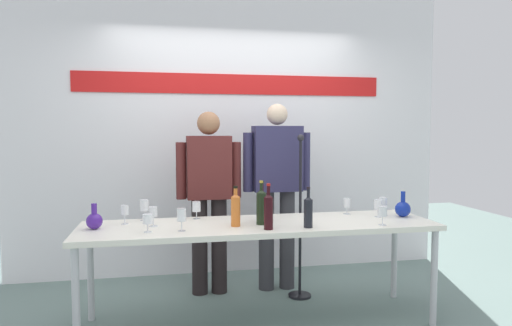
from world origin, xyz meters
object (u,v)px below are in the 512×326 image
object	(u,v)px
presenter_left	(209,191)
wine_bottle_2	(268,210)
wine_glass_left_4	(144,206)
display_table	(260,230)
decanter_blue_right	(403,208)
wine_glass_right_1	(378,205)
decanter_blue_left	(94,220)
wine_glass_left_5	(182,215)
wine_bottle_3	(308,211)
wine_glass_left_3	(196,207)
presenter_right	(277,183)
wine_glass_left_1	(153,212)
microphone_stand	(300,244)
wine_bottle_4	(262,206)
wine_glass_left_0	(125,210)
wine_glass_right_3	(347,203)
wine_bottle_1	(236,209)
wine_bottle_0	(262,204)
wine_glass_right_2	(383,212)
wine_glass_right_0	(383,202)
wine_glass_left_2	(148,219)

from	to	relation	value
presenter_left	wine_bottle_2	world-z (taller)	presenter_left
wine_glass_left_4	display_table	bearing A→B (deg)	-17.80
decanter_blue_right	wine_glass_right_1	distance (m)	0.21
decanter_blue_left	wine_glass_right_1	size ratio (longest dim) A/B	1.29
wine_bottle_2	wine_glass_left_5	xyz separation A→B (m)	(-0.60, 0.06, -0.02)
wine_bottle_3	wine_glass_left_4	size ratio (longest dim) A/B	1.81
wine_bottle_2	wine_glass_left_3	size ratio (longest dim) A/B	2.35
presenter_right	wine_glass_left_5	bearing A→B (deg)	-135.37
wine_glass_left_1	microphone_stand	distance (m)	1.38
wine_bottle_2	wine_bottle_4	xyz separation A→B (m)	(-0.01, 0.18, 0.00)
wine_glass_left_0	wine_glass_right_3	xyz separation A→B (m)	(1.78, 0.07, -0.01)
wine_bottle_1	wine_glass_right_1	distance (m)	1.19
presenter_left	wine_bottle_3	size ratio (longest dim) A/B	5.55
wine_glass_left_3	wine_glass_left_1	bearing A→B (deg)	-145.30
presenter_left	wine_bottle_1	size ratio (longest dim) A/B	5.53
wine_bottle_0	wine_glass_left_3	xyz separation A→B (m)	(-0.49, 0.19, -0.03)
decanter_blue_right	wine_glass_left_1	bearing A→B (deg)	179.62
wine_bottle_1	wine_glass_left_4	distance (m)	0.75
presenter_right	wine_bottle_4	size ratio (longest dim) A/B	5.23
wine_bottle_1	wine_glass_left_1	bearing A→B (deg)	169.24
display_table	wine_bottle_2	xyz separation A→B (m)	(0.01, -0.23, 0.19)
wine_bottle_0	wine_glass_right_1	xyz separation A→B (m)	(0.95, -0.02, -0.03)
wine_bottle_1	wine_bottle_3	distance (m)	0.52
decanter_blue_left	decanter_blue_right	bearing A→B (deg)	-0.00
wine_glass_left_3	wine_glass_right_2	world-z (taller)	same
wine_glass_left_3	microphone_stand	xyz separation A→B (m)	(0.91, 0.21, -0.39)
decanter_blue_right	wine_bottle_2	bearing A→B (deg)	-167.90
wine_glass_left_5	wine_bottle_3	bearing A→B (deg)	-3.77
wine_glass_right_0	presenter_right	bearing A→B (deg)	140.47
presenter_left	wine_glass_right_2	world-z (taller)	presenter_left
wine_bottle_1	wine_glass_left_2	bearing A→B (deg)	-172.84
decanter_blue_right	wine_bottle_1	size ratio (longest dim) A/B	0.70
wine_glass_left_3	wine_glass_right_2	distance (m)	1.42
decanter_blue_right	wine_glass_left_5	xyz separation A→B (m)	(-1.77, -0.19, 0.04)
wine_glass_left_2	wine_glass_left_4	xyz separation A→B (m)	(-0.04, 0.43, 0.03)
wine_bottle_4	wine_glass_right_1	distance (m)	0.99
display_table	decanter_blue_right	bearing A→B (deg)	1.24
decanter_blue_left	display_table	bearing A→B (deg)	-1.23
decanter_blue_left	microphone_stand	distance (m)	1.75
wine_bottle_0	microphone_stand	bearing A→B (deg)	42.89
presenter_left	wine_glass_left_5	distance (m)	0.93
wine_glass_left_1	decanter_blue_left	bearing A→B (deg)	-178.14
wine_bottle_1	wine_bottle_4	xyz separation A→B (m)	(0.20, 0.03, 0.01)
presenter_left	wine_bottle_3	distance (m)	1.13
wine_glass_right_2	wine_glass_right_3	world-z (taller)	wine_glass_right_2
wine_bottle_0	decanter_blue_right	bearing A→B (deg)	-2.55
wine_bottle_2	wine_glass_right_2	size ratio (longest dim) A/B	2.34
wine_bottle_3	wine_glass_left_5	world-z (taller)	wine_bottle_3
wine_glass_left_5	wine_glass_right_2	distance (m)	1.46
wine_bottle_1	wine_glass_left_5	bearing A→B (deg)	-167.30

